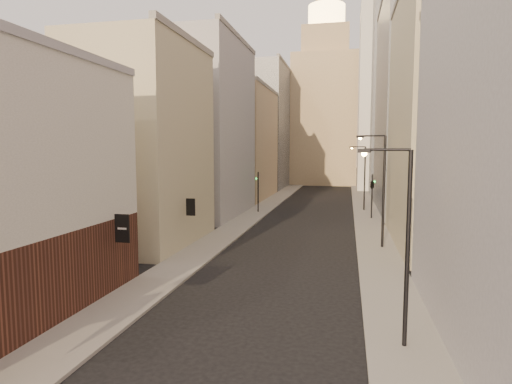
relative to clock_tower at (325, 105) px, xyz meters
name	(u,v)px	position (x,y,z in m)	size (l,w,h in m)	color
sidewalk_left	(272,202)	(-5.50, -37.00, -17.56)	(3.00, 140.00, 0.15)	gray
sidewalk_right	(364,204)	(7.50, -37.00, -17.56)	(3.00, 140.00, 0.15)	gray
left_bldg_beige	(144,146)	(-11.00, -66.00, -9.63)	(8.00, 12.00, 16.00)	#BFB58D
left_bldg_grey	(207,130)	(-11.00, -50.00, -7.63)	(8.00, 16.00, 20.00)	gray
left_bldg_tan	(244,144)	(-11.00, -32.00, -9.13)	(8.00, 18.00, 17.00)	tan
left_bldg_wingrid	(267,128)	(-11.00, -12.00, -5.63)	(8.00, 20.00, 24.00)	gray
right_bldg_beige	(451,120)	(13.00, -62.00, -7.63)	(8.00, 16.00, 20.00)	#BFB58D
right_bldg_wingrid	(414,106)	(13.00, -42.00, -4.63)	(8.00, 20.00, 26.00)	gray
highrise	(428,50)	(19.00, -14.00, 8.02)	(21.00, 23.00, 51.20)	gray
clock_tower	(325,105)	(0.00, 0.00, 0.00)	(14.00, 14.00, 44.90)	tan
white_tower	(381,91)	(11.00, -14.00, 0.97)	(8.00, 8.00, 41.50)	silver
streetlamp_near	(402,236)	(7.26, -81.30, -13.20)	(2.01, 0.59, 7.76)	black
streetlamp_mid	(381,184)	(7.72, -63.95, -12.60)	(2.24, 0.88, 8.82)	black
streetlamp_far	(363,174)	(7.10, -43.17, -13.01)	(2.00, 0.96, 8.09)	black
traffic_light_left	(258,186)	(-5.39, -47.55, -14.30)	(0.52, 0.37, 5.00)	black
traffic_light_right	(372,184)	(7.87, -49.69, -13.68)	(0.87, 0.87, 5.00)	black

